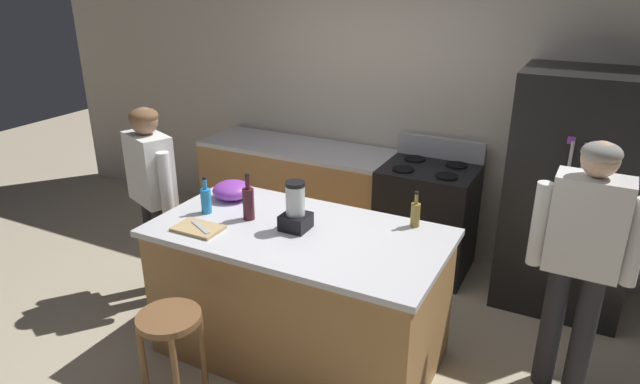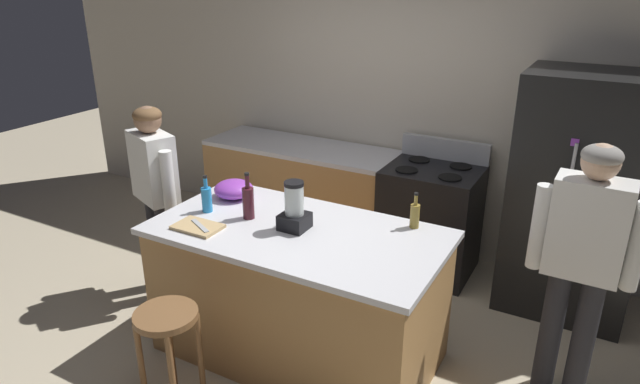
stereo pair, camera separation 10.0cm
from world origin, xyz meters
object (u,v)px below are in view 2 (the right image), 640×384
Objects in this scene: stove_range at (430,219)px; cutting_board at (198,227)px; bar_stool at (168,335)px; chef_knife at (200,226)px; person_by_island_left at (155,185)px; mixing_bowl at (234,189)px; person_by_sink_right at (583,252)px; bottle_vinegar at (415,215)px; kitchen_island at (298,293)px; bottle_soda at (207,198)px; refrigerator at (576,197)px; bottle_wine at (248,202)px; blender_appliance at (294,209)px.

stove_range reaches higher than cutting_board.
bar_stool is 3.07× the size of chef_knife.
mixing_bowl is at bearing 7.66° from person_by_island_left.
bottle_vinegar is (-0.98, -0.06, 0.04)m from person_by_sink_right.
person_by_sink_right reaches higher than bottle_vinegar.
bottle_soda is (-0.68, -0.05, 0.55)m from kitchen_island.
kitchen_island is 2.15m from refrigerator.
refrigerator reaches higher than cutting_board.
person_by_island_left is 0.68m from mixing_bowl.
bottle_vinegar is at bearing -176.75° from person_by_sink_right.
bottle_wine is 1.14× the size of mixing_bowl.
stove_range is at bearing 38.30° from person_by_island_left.
refrigerator is 2.39m from bottle_wine.
bottle_soda is 0.85× the size of cutting_board.
blender_appliance is 1.34× the size of bottle_vinegar.
cutting_board is at bearing -78.00° from mixing_bowl.
blender_appliance is (1.32, -0.14, 0.13)m from person_by_island_left.
cutting_board is 1.36× the size of chef_knife.
person_by_island_left is at bearing 178.92° from chef_knife.
mixing_bowl is at bearing 106.03° from bar_stool.
kitchen_island is 7.88× the size of bottle_vinegar.
person_by_island_left is 5.99× the size of bottle_soda.
refrigerator reaches higher than person_by_sink_right.
kitchen_island is 7.27× the size of bottle_soda.
blender_appliance is 0.76m from bottle_vinegar.
blender_appliance reaches higher than cutting_board.
bottle_wine reaches higher than kitchen_island.
stove_range is 2.10m from cutting_board.
refrigerator is 2.12m from blender_appliance.
person_by_sink_right is 6.28× the size of bottle_soda.
bottle_soda is at bearing -90.98° from mixing_bowl.
stove_range is at bearing 74.70° from blender_appliance.
stove_range is at bearing 101.90° from bottle_vinegar.
stove_range is at bearing 50.30° from mixing_bowl.
person_by_sink_right is 0.98m from bottle_vinegar.
refrigerator is 2.71m from cutting_board.
person_by_island_left reaches higher than blender_appliance.
refrigerator is at bearing 96.99° from person_by_sink_right.
stove_range is at bearing 71.98° from bar_stool.
stove_range reaches higher than mixing_bowl.
refrigerator is at bearing 51.42° from bar_stool.
stove_range is at bearing 75.55° from kitchen_island.
mixing_bowl is at bearing 160.24° from kitchen_island.
kitchen_island is at bearing 26.92° from cutting_board.
chef_knife is (-0.52, -0.29, -0.11)m from blender_appliance.
person_by_sink_right reaches higher than cutting_board.
blender_appliance is at bearing -165.00° from person_by_sink_right.
bottle_vinegar is 1.31m from mixing_bowl.
refrigerator is at bearing -1.30° from stove_range.
bar_stool is 0.70m from chef_knife.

